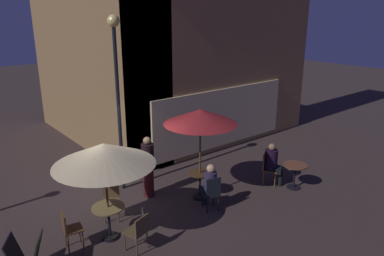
# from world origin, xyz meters

# --- Properties ---
(ground_plane) EXTENTS (60.00, 60.00, 0.00)m
(ground_plane) POSITION_xyz_m (0.00, 0.00, 0.00)
(ground_plane) COLOR #3C2E2C
(cafe_building) EXTENTS (8.67, 7.90, 8.62)m
(cafe_building) POSITION_xyz_m (3.84, 3.75, 4.30)
(cafe_building) COLOR #987247
(cafe_building) RESTS_ON ground
(street_lamp_near_corner) EXTENTS (0.32, 0.32, 4.84)m
(street_lamp_near_corner) POSITION_xyz_m (0.69, 0.97, 3.28)
(street_lamp_near_corner) COLOR black
(street_lamp_near_corner) RESTS_ON ground
(menu_sandwich_board) EXTENTS (0.81, 0.78, 0.83)m
(menu_sandwich_board) POSITION_xyz_m (-2.58, -1.17, 0.43)
(menu_sandwich_board) COLOR black
(menu_sandwich_board) RESTS_ON ground
(cafe_table_0) EXTENTS (0.73, 0.73, 0.79)m
(cafe_table_0) POSITION_xyz_m (-0.76, -1.04, 0.57)
(cafe_table_0) COLOR black
(cafe_table_0) RESTS_ON ground
(cafe_table_1) EXTENTS (0.61, 0.61, 0.76)m
(cafe_table_1) POSITION_xyz_m (2.04, -0.88, 0.50)
(cafe_table_1) COLOR black
(cafe_table_1) RESTS_ON ground
(cafe_table_2) EXTENTS (0.69, 0.69, 0.73)m
(cafe_table_2) POSITION_xyz_m (4.55, -2.14, 0.51)
(cafe_table_2) COLOR black
(cafe_table_2) RESTS_ON ground
(patio_umbrella_0) EXTENTS (2.19, 2.19, 2.28)m
(patio_umbrella_0) POSITION_xyz_m (-0.76, -1.04, 2.03)
(patio_umbrella_0) COLOR black
(patio_umbrella_0) RESTS_ON ground
(patio_umbrella_1) EXTENTS (1.93, 1.93, 2.53)m
(patio_umbrella_1) POSITION_xyz_m (2.04, -0.88, 2.32)
(patio_umbrella_1) COLOR black
(patio_umbrella_1) RESTS_ON ground
(cafe_chair_0) EXTENTS (0.44, 0.44, 0.89)m
(cafe_chair_0) POSITION_xyz_m (-1.62, -0.89, 0.54)
(cafe_chair_0) COLOR brown
(cafe_chair_0) RESTS_ON ground
(cafe_chair_1) EXTENTS (0.53, 0.53, 0.85)m
(cafe_chair_1) POSITION_xyz_m (-0.50, -1.87, 0.52)
(cafe_chair_1) COLOR #4F3F27
(cafe_chair_1) RESTS_ON ground
(cafe_chair_2) EXTENTS (0.54, 0.54, 0.99)m
(cafe_chair_2) POSITION_xyz_m (-0.32, -0.29, 0.60)
(cafe_chair_2) COLOR brown
(cafe_chair_2) RESTS_ON ground
(cafe_chair_3) EXTENTS (0.49, 0.49, 0.96)m
(cafe_chair_3) POSITION_xyz_m (1.81, -1.63, 0.56)
(cafe_chair_3) COLOR black
(cafe_chair_3) RESTS_ON ground
(cafe_chair_4) EXTENTS (0.58, 0.58, 0.95)m
(cafe_chair_4) POSITION_xyz_m (4.15, -1.46, 0.56)
(cafe_chair_4) COLOR brown
(cafe_chair_4) RESTS_ON ground
(patron_seated_0) EXTENTS (0.41, 0.51, 1.27)m
(patron_seated_0) POSITION_xyz_m (1.85, -1.48, 0.71)
(patron_seated_0) COLOR black
(patron_seated_0) RESTS_ON ground
(patron_seated_1) EXTENTS (0.51, 0.55, 1.28)m
(patron_seated_1) POSITION_xyz_m (4.22, -1.58, 0.73)
(patron_seated_1) COLOR black
(patron_seated_1) RESTS_ON ground
(patron_standing_2) EXTENTS (0.34, 0.34, 1.74)m
(patron_standing_2) POSITION_xyz_m (1.01, 0.10, 0.88)
(patron_standing_2) COLOR #461715
(patron_standing_2) RESTS_ON ground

